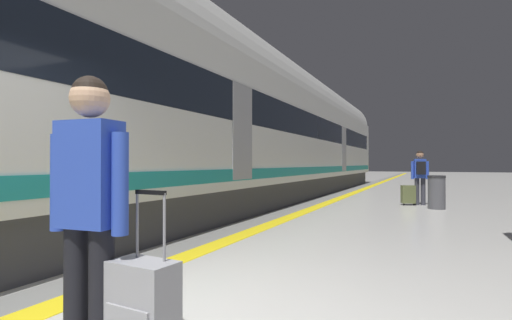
{
  "coord_description": "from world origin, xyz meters",
  "views": [
    {
      "loc": [
        1.99,
        -2.1,
        1.24
      ],
      "look_at": [
        -1.47,
        5.48,
        1.31
      ],
      "focal_mm": 27.07,
      "sensor_mm": 36.0,
      "label": 1
    }
  ],
  "objects_px": {
    "traveller_foreground": "(89,202)",
    "rolling_suitcase_foreground": "(143,318)",
    "passenger_near": "(420,173)",
    "suitcase_near": "(408,194)",
    "high_speed_train": "(265,126)",
    "waste_bin": "(437,192)"
  },
  "relations": [
    {
      "from": "passenger_near",
      "to": "suitcase_near",
      "type": "relative_size",
      "value": 2.76
    },
    {
      "from": "passenger_near",
      "to": "traveller_foreground",
      "type": "bearing_deg",
      "value": -97.96
    },
    {
      "from": "rolling_suitcase_foreground",
      "to": "traveller_foreground",
      "type": "bearing_deg",
      "value": -171.28
    },
    {
      "from": "traveller_foreground",
      "to": "passenger_near",
      "type": "xyz_separation_m",
      "value": [
        1.51,
        10.78,
        -0.06
      ]
    },
    {
      "from": "traveller_foreground",
      "to": "waste_bin",
      "type": "height_order",
      "value": "traveller_foreground"
    },
    {
      "from": "high_speed_train",
      "to": "waste_bin",
      "type": "relative_size",
      "value": 33.29
    },
    {
      "from": "passenger_near",
      "to": "suitcase_near",
      "type": "height_order",
      "value": "passenger_near"
    },
    {
      "from": "rolling_suitcase_foreground",
      "to": "suitcase_near",
      "type": "bearing_deg",
      "value": 85.5
    },
    {
      "from": "waste_bin",
      "to": "rolling_suitcase_foreground",
      "type": "bearing_deg",
      "value": -99.16
    },
    {
      "from": "traveller_foreground",
      "to": "passenger_near",
      "type": "bearing_deg",
      "value": 82.04
    },
    {
      "from": "suitcase_near",
      "to": "high_speed_train",
      "type": "bearing_deg",
      "value": -175.78
    },
    {
      "from": "traveller_foreground",
      "to": "rolling_suitcase_foreground",
      "type": "height_order",
      "value": "traveller_foreground"
    },
    {
      "from": "high_speed_train",
      "to": "waste_bin",
      "type": "bearing_deg",
      "value": -4.16
    },
    {
      "from": "high_speed_train",
      "to": "suitcase_near",
      "type": "bearing_deg",
      "value": 4.22
    },
    {
      "from": "traveller_foreground",
      "to": "waste_bin",
      "type": "relative_size",
      "value": 1.92
    },
    {
      "from": "high_speed_train",
      "to": "suitcase_near",
      "type": "distance_m",
      "value": 4.98
    },
    {
      "from": "traveller_foreground",
      "to": "rolling_suitcase_foreground",
      "type": "relative_size",
      "value": 1.61
    },
    {
      "from": "suitcase_near",
      "to": "traveller_foreground",
      "type": "bearing_deg",
      "value": -96.35
    },
    {
      "from": "suitcase_near",
      "to": "waste_bin",
      "type": "bearing_deg",
      "value": -43.09
    },
    {
      "from": "rolling_suitcase_foreground",
      "to": "waste_bin",
      "type": "relative_size",
      "value": 1.19
    },
    {
      "from": "traveller_foreground",
      "to": "suitcase_near",
      "type": "bearing_deg",
      "value": 83.65
    },
    {
      "from": "rolling_suitcase_foreground",
      "to": "passenger_near",
      "type": "relative_size",
      "value": 0.67
    }
  ]
}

